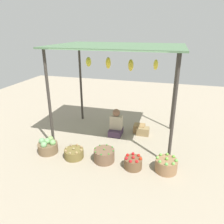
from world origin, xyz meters
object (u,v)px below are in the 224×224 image
at_px(vendor_person, 116,125).
at_px(basket_green_apples, 166,165).
at_px(basket_red_tomatoes, 133,163).
at_px(basket_potatoes, 74,153).
at_px(wooden_crate_stacked_rear, 139,128).
at_px(wooden_crate_near_vendor, 143,131).
at_px(basket_green_chilies, 104,155).
at_px(basket_cabbages, 48,146).

relative_size(vendor_person, basket_green_apples, 1.65).
distance_m(vendor_person, basket_red_tomatoes, 1.67).
bearing_deg(basket_green_apples, basket_potatoes, -178.55).
height_order(vendor_person, wooden_crate_stacked_rear, vendor_person).
relative_size(wooden_crate_near_vendor, wooden_crate_stacked_rear, 1.09).
distance_m(basket_green_apples, wooden_crate_stacked_rear, 1.92).
relative_size(basket_green_chilies, wooden_crate_stacked_rear, 1.49).
distance_m(basket_cabbages, basket_green_apples, 2.87).
relative_size(basket_potatoes, basket_red_tomatoes, 1.16).
bearing_deg(basket_potatoes, basket_red_tomatoes, -0.97).
height_order(vendor_person, basket_green_apples, vendor_person).
height_order(basket_green_chilies, basket_red_tomatoes, basket_green_chilies).
relative_size(basket_green_chilies, basket_green_apples, 1.02).
bearing_deg(basket_potatoes, basket_green_chilies, 4.71).
bearing_deg(wooden_crate_stacked_rear, wooden_crate_near_vendor, -45.36).
xyz_separation_m(basket_cabbages, wooden_crate_near_vendor, (2.15, 1.59, -0.05)).
bearing_deg(basket_green_apples, wooden_crate_stacked_rear, 116.46).
bearing_deg(basket_cabbages, wooden_crate_stacked_rear, 40.48).
distance_m(basket_potatoes, basket_green_chilies, 0.74).
distance_m(basket_cabbages, wooden_crate_near_vendor, 2.67).
relative_size(basket_red_tomatoes, basket_green_apples, 0.84).
bearing_deg(vendor_person, basket_green_apples, -43.16).
relative_size(basket_green_chilies, basket_red_tomatoes, 1.21).
relative_size(vendor_person, basket_red_tomatoes, 1.97).
height_order(vendor_person, basket_green_chilies, vendor_person).
xyz_separation_m(vendor_person, wooden_crate_near_vendor, (0.76, 0.19, -0.19)).
distance_m(basket_potatoes, wooden_crate_stacked_rear, 2.19).
height_order(basket_cabbages, basket_green_apples, basket_cabbages).
bearing_deg(basket_green_apples, wooden_crate_near_vendor, 114.59).
xyz_separation_m(basket_cabbages, wooden_crate_stacked_rear, (2.02, 1.72, -0.04)).
bearing_deg(basket_green_apples, basket_cabbages, -179.85).
height_order(basket_potatoes, wooden_crate_stacked_rear, basket_potatoes).
height_order(basket_cabbages, wooden_crate_stacked_rear, basket_cabbages).
bearing_deg(basket_green_chilies, basket_red_tomatoes, -6.97).
relative_size(basket_potatoes, basket_green_apples, 0.97).
distance_m(basket_green_apples, wooden_crate_near_vendor, 1.74).
xyz_separation_m(basket_potatoes, wooden_crate_near_vendor, (1.42, 1.64, 0.00)).
relative_size(basket_potatoes, wooden_crate_near_vendor, 1.31).
xyz_separation_m(basket_green_apples, wooden_crate_near_vendor, (-0.73, 1.59, -0.03)).
bearing_deg(basket_potatoes, basket_cabbages, 176.31).
xyz_separation_m(basket_red_tomatoes, wooden_crate_stacked_rear, (-0.15, 1.79, -0.01)).
bearing_deg(vendor_person, basket_red_tomatoes, -62.16).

